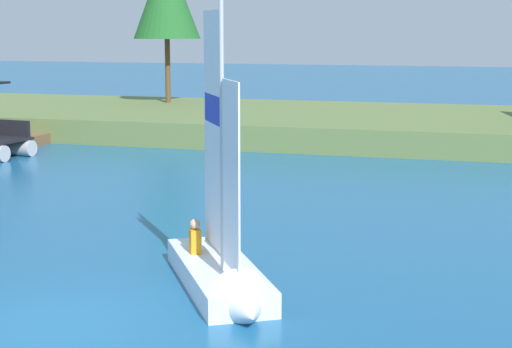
# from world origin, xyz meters

# --- Properties ---
(ground_plane) EXTENTS (200.00, 200.00, 0.00)m
(ground_plane) POSITION_xyz_m (0.00, 0.00, 0.00)
(ground_plane) COLOR #195684
(shore_bank) EXTENTS (80.00, 12.24, 1.00)m
(shore_bank) POSITION_xyz_m (0.00, 25.68, 0.50)
(shore_bank) COLOR #5B703D
(shore_bank) RESTS_ON ground
(wooden_dock) EXTENTS (1.90, 5.53, 0.44)m
(wooden_dock) POSITION_xyz_m (-12.45, 17.30, 0.22)
(wooden_dock) COLOR brown
(wooden_dock) RESTS_ON ground
(sailboat) EXTENTS (3.39, 4.50, 6.04)m
(sailboat) POSITION_xyz_m (2.04, 2.27, 0.46)
(sailboat) COLOR silver
(sailboat) RESTS_ON ground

